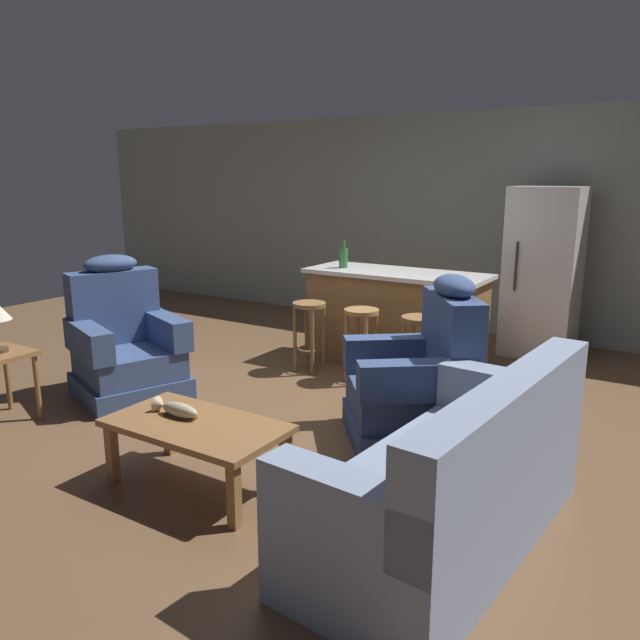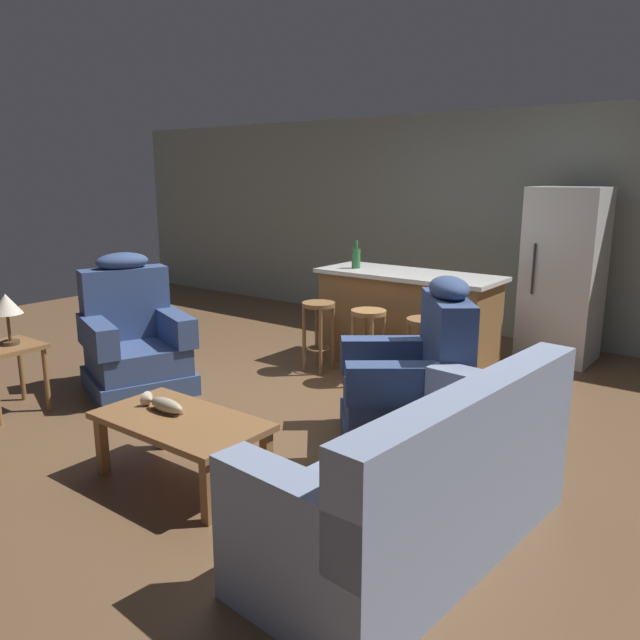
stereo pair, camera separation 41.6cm
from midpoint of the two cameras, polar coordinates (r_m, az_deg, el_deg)
The scene contains 15 objects.
ground_plane at distance 5.26m, azimuth 2.71°, elevation -7.77°, with size 12.00×12.00×0.00m.
back_wall at distance 7.71m, azimuth 16.30°, elevation 8.35°, with size 12.00×0.05×2.60m.
coffee_table at distance 3.94m, azimuth -9.65°, elevation -9.63°, with size 1.10×0.60×0.42m.
fish_figurine at distance 4.03m, azimuth -11.29°, elevation -7.64°, with size 0.34×0.10×0.10m.
couch at distance 3.31m, azimuth 13.13°, elevation -14.82°, with size 0.99×1.96×0.94m.
recliner_near_lamp at distance 5.72m, azimuth -14.65°, elevation -2.00°, with size 1.09×1.09×1.20m.
recliner_near_island at distance 4.51m, azimuth 11.20°, elevation -5.91°, with size 1.18×1.18×1.20m.
end_table at distance 5.45m, azimuth -24.81°, elevation -3.14°, with size 0.48×0.48×0.56m.
table_lamp at distance 5.37m, azimuth -24.81°, elevation 1.11°, with size 0.24×0.24×0.41m.
kitchen_island at distance 6.23m, azimuth 9.84°, elevation -0.00°, with size 1.80×0.70×0.95m.
bar_stool_left at distance 6.02m, azimuth 1.84°, elevation -0.34°, with size 0.32×0.32×0.68m.
bar_stool_middle at distance 5.72m, azimuth 6.52°, elevation -1.15°, with size 0.32×0.32×0.68m.
bar_stool_right at distance 5.46m, azimuth 11.69°, elevation -2.04°, with size 0.32×0.32×0.68m.
refrigerator at distance 6.88m, azimuth 23.01°, elevation 3.78°, with size 0.70×0.69×1.76m.
bottle_tall_green at distance 6.35m, azimuth 5.21°, elevation 5.69°, with size 0.09×0.09×0.28m.
Camera 2 is at (2.95, -3.93, 1.88)m, focal length 35.00 mm.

